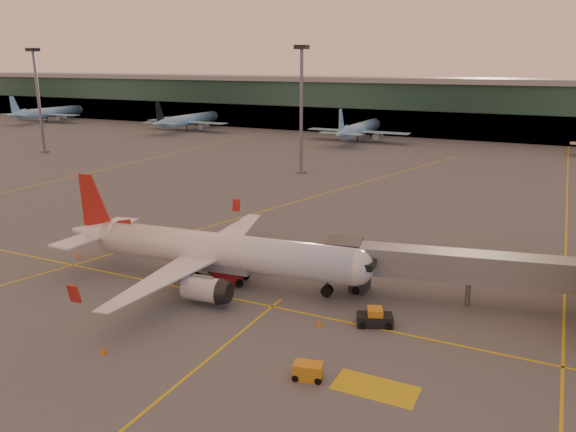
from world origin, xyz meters
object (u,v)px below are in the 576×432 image
at_px(main_airplane, 212,251).
at_px(gpu_cart, 308,372).
at_px(pushback_tug, 375,319).
at_px(catering_truck, 225,261).

distance_m(main_airplane, gpu_cart, 21.23).
relative_size(main_airplane, pushback_tug, 9.92).
height_order(main_airplane, catering_truck, main_airplane).
bearing_deg(gpu_cart, catering_truck, 126.09).
height_order(catering_truck, pushback_tug, catering_truck).
bearing_deg(main_airplane, pushback_tug, -12.93).
xyz_separation_m(main_airplane, gpu_cart, (16.69, -12.81, -2.81)).
distance_m(catering_truck, pushback_tug, 17.57).
bearing_deg(main_airplane, gpu_cart, -43.31).
bearing_deg(catering_truck, main_airplane, -166.36).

